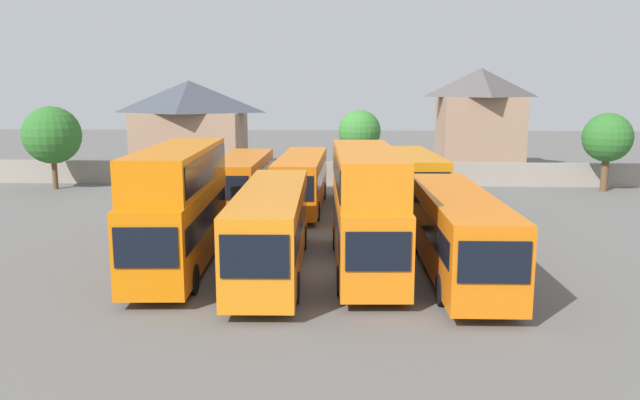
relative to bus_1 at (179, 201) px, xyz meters
The scene contains 15 objects.
ground 19.02m from the bus_1, 72.56° to the left, with size 140.00×140.00×0.00m, color #605E5B.
depot_boundary_wall 24.02m from the bus_1, 76.38° to the left, with size 56.00×0.50×1.80m, color gray.
bus_1 is the anchor object (origin of this frame).
bus_2 3.97m from the bus_1, ahead, with size 2.88×11.99×3.45m.
bus_3 7.66m from the bus_1, ahead, with size 2.97×10.54×4.96m.
bus_4 11.32m from the bus_1, ahead, with size 2.79×11.95×3.30m.
bus_5 13.10m from the bus_1, 88.40° to the left, with size 2.79×10.65×3.27m.
bus_6 13.94m from the bus_1, 73.35° to the left, with size 2.69×11.58×3.33m.
bus_7 15.20m from the bus_1, 58.10° to the left, with size 3.06×11.81×3.39m.
bus_8 17.37m from the bus_1, 51.17° to the left, with size 3.20×10.31×3.49m.
house_terrace_left 34.50m from the bus_1, 103.59° to the left, with size 10.26×6.97×8.14m.
house_terrace_centre 38.93m from the bus_1, 61.02° to the left, with size 7.51×7.19×9.24m.
tree_left_of_lot 26.92m from the bus_1, 73.37° to the left, with size 3.41×3.41×5.71m.
tree_behind_wall 25.24m from the bus_1, 126.49° to the left, with size 4.23×4.23×6.13m.
tree_right_of_lot 33.22m from the bus_1, 39.84° to the left, with size 3.52×3.52×5.67m.
Camera 1 is at (1.38, -24.93, 7.39)m, focal length 35.24 mm.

